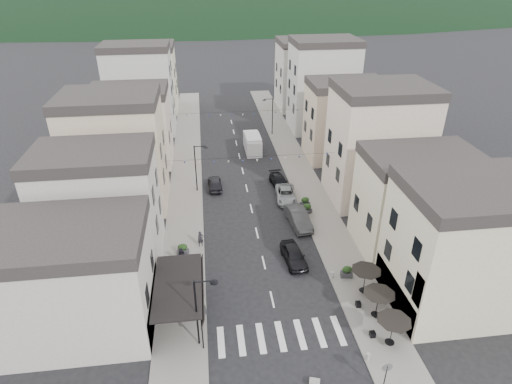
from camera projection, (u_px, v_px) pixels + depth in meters
ground at (286, 358)px, 30.53m from camera, size 700.00×700.00×0.00m
sidewalk_left at (187, 170)px, 57.55m from camera, size 4.00×76.00×0.12m
sidewalk_right at (296, 164)px, 59.21m from camera, size 4.00×76.00×0.12m
hill_backdrop at (204, 1)px, 291.95m from camera, size 640.00×360.00×70.00m
boutique_building at (66, 286)px, 31.25m from camera, size 12.00×8.00×8.00m
bistro_building at (461, 252)px, 33.23m from camera, size 10.00×8.00×10.00m
boutique_awning at (181, 286)px, 32.59m from camera, size 3.77×7.50×3.28m
buildings_row_left at (133, 116)px, 58.89m from camera, size 10.20×54.16×14.00m
buildings_row_right at (339, 109)px, 61.00m from camera, size 10.20×54.16×14.50m
cafe_terrace at (379, 296)px, 32.69m from camera, size 2.50×8.10×2.53m
streetlamp_left_near at (200, 306)px, 29.86m from camera, size 1.70×0.56×6.00m
streetlamp_left_far at (198, 164)px, 50.77m from camera, size 1.70×0.56×6.00m
streetlamp_right_far at (271, 113)px, 67.75m from camera, size 1.70×0.56×6.00m
traffic_sign at (386, 372)px, 27.20m from camera, size 0.70×0.07×2.70m
bollards at (273, 300)px, 35.12m from camera, size 11.66×10.26×0.60m
bunting_near at (250, 160)px, 47.00m from camera, size 19.00×0.28×0.62m
bunting_far at (237, 114)px, 60.94m from camera, size 19.00×0.28×0.62m
parked_car_a at (294, 255)px, 39.87m from camera, size 2.23×4.59×1.51m
parked_car_b at (299, 218)px, 45.47m from camera, size 2.32×5.27×1.68m
parked_car_c at (286, 194)px, 50.35m from camera, size 2.71×5.11×1.37m
parked_car_d at (279, 182)px, 53.30m from camera, size 2.35×4.71×1.32m
parked_car_e at (215, 183)px, 52.80m from camera, size 1.77×4.17×1.40m
delivery_van at (253, 143)px, 62.86m from camera, size 2.21×5.52×2.64m
pedestrian_a at (201, 239)px, 41.89m from camera, size 0.68×0.54×1.64m
pedestrian_b at (182, 257)px, 39.06m from camera, size 1.15×1.08×1.89m
concrete_block_c at (314, 383)px, 28.47m from camera, size 0.82×0.69×0.40m
planter_la at (200, 309)px, 33.91m from camera, size 1.04×0.67×1.09m
planter_lb at (183, 249)px, 40.80m from camera, size 1.15×0.82×1.17m
planter_ra at (347, 272)px, 37.89m from camera, size 1.09×0.70×1.14m
planter_rb at (307, 209)px, 47.43m from camera, size 1.20×0.92×1.19m
planter_rc at (305, 202)px, 48.78m from camera, size 1.17×0.86×1.17m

